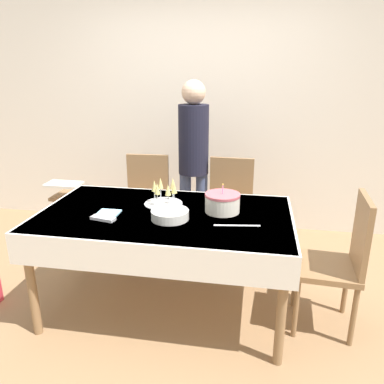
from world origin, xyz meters
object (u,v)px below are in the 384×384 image
high_chair (70,203)px  plate_stack_main (170,215)px  birthday_cake (222,203)px  dining_chair_far_left (146,202)px  dining_chair_far_right (229,207)px  champagne_tray (164,192)px  dining_chair_right_end (340,257)px  person_standing (194,153)px

high_chair → plate_stack_main: bearing=-36.9°
high_chair → birthday_cake: bearing=-25.0°
dining_chair_far_left → birthday_cake: bearing=-43.1°
dining_chair_far_left → dining_chair_far_right: 0.79m
dining_chair_far_right → birthday_cake: 0.80m
dining_chair_far_right → plate_stack_main: dining_chair_far_right is taller
dining_chair_far_right → champagne_tray: dining_chair_far_right is taller
dining_chair_far_left → dining_chair_far_right: bearing=0.0°
dining_chair_far_left → dining_chair_right_end: same height
plate_stack_main → high_chair: size_ratio=0.36×
birthday_cake → plate_stack_main: bearing=-149.3°
birthday_cake → plate_stack_main: size_ratio=0.97×
plate_stack_main → birthday_cake: bearing=30.7°
dining_chair_far_right → dining_chair_right_end: bearing=-46.0°
birthday_cake → plate_stack_main: 0.39m
dining_chair_far_left → birthday_cake: (0.79, -0.74, 0.30)m
dining_chair_far_left → person_standing: person_standing is taller
plate_stack_main → high_chair: (-1.24, 0.93, -0.33)m
dining_chair_far_right → person_standing: (-0.36, 0.16, 0.46)m
dining_chair_far_right → dining_chair_right_end: 1.16m
dining_chair_right_end → dining_chair_far_left: bearing=152.3°
dining_chair_far_left → high_chair: 0.78m
dining_chair_far_left → person_standing: 0.65m
birthday_cake → person_standing: bearing=111.9°
dining_chair_right_end → person_standing: person_standing is taller
dining_chair_far_right → dining_chair_far_left: bearing=-180.0°
dining_chair_far_left → plate_stack_main: bearing=-64.0°
dining_chair_far_right → plate_stack_main: bearing=-109.5°
dining_chair_right_end → champagne_tray: 1.31m
dining_chair_far_left → person_standing: size_ratio=0.59×
dining_chair_far_right → person_standing: 0.60m
plate_stack_main → dining_chair_right_end: bearing=5.0°
dining_chair_right_end → person_standing: 1.60m
dining_chair_right_end → birthday_cake: (-0.81, 0.10, 0.30)m
plate_stack_main → person_standing: 1.11m
dining_chair_far_right → high_chair: bearing=-179.7°
dining_chair_right_end → high_chair: dining_chair_right_end is taller
champagne_tray → high_chair: bearing=150.2°
dining_chair_far_right → person_standing: bearing=156.1°
dining_chair_far_left → plate_stack_main: (0.46, -0.94, 0.27)m
champagne_tray → plate_stack_main: (0.11, -0.29, -0.06)m
champagne_tray → high_chair: size_ratio=0.40×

